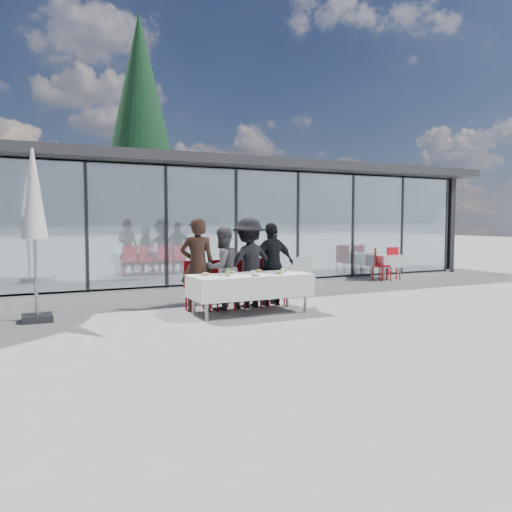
{
  "coord_description": "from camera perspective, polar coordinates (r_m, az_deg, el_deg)",
  "views": [
    {
      "loc": [
        -4.35,
        -8.48,
        1.75
      ],
      "look_at": [
        0.29,
        1.2,
        1.0
      ],
      "focal_mm": 35.0,
      "sensor_mm": 36.0,
      "label": 1
    }
  ],
  "objects": [
    {
      "name": "diner_chair_c",
      "position": [
        10.22,
        -0.99,
        -2.82
      ],
      "size": [
        0.44,
        0.44,
        0.97
      ],
      "color": "#BA0C12",
      "rests_on": "ground"
    },
    {
      "name": "plate_c",
      "position": [
        9.66,
        0.33,
        -1.79
      ],
      "size": [
        0.27,
        0.27,
        0.07
      ],
      "color": "white",
      "rests_on": "dining_table"
    },
    {
      "name": "juice_bottle",
      "position": [
        9.05,
        -3.25,
        -1.89
      ],
      "size": [
        0.06,
        0.06,
        0.14
      ],
      "primitive_type": "cylinder",
      "color": "#79AC47",
      "rests_on": "dining_table"
    },
    {
      "name": "diner_chair_a",
      "position": [
        9.81,
        -6.85,
        -3.13
      ],
      "size": [
        0.44,
        0.44,
        0.97
      ],
      "color": "#BA0C12",
      "rests_on": "ground"
    },
    {
      "name": "ground",
      "position": [
        9.69,
        1.55,
        -6.41
      ],
      "size": [
        90.0,
        90.0,
        0.0
      ],
      "primitive_type": "plane",
      "color": "gray",
      "rests_on": "ground"
    },
    {
      "name": "spare_chair_a",
      "position": [
        15.09,
        13.87,
        -0.72
      ],
      "size": [
        0.62,
        0.62,
        0.97
      ],
      "color": "#BA0C12",
      "rests_on": "ground"
    },
    {
      "name": "conifer_tree",
      "position": [
        22.42,
        -13.08,
        14.79
      ],
      "size": [
        4.0,
        4.0,
        10.5
      ],
      "color": "#382316",
      "rests_on": "ground"
    },
    {
      "name": "plate_b",
      "position": [
        9.45,
        -2.84,
        -1.93
      ],
      "size": [
        0.27,
        0.27,
        0.07
      ],
      "color": "white",
      "rests_on": "dining_table"
    },
    {
      "name": "drinking_glasses",
      "position": [
        9.29,
        0.83,
        -1.87
      ],
      "size": [
        0.75,
        0.19,
        0.1
      ],
      "color": "silver",
      "rests_on": "dining_table"
    },
    {
      "name": "folded_eyeglasses",
      "position": [
        9.12,
        -0.04,
        -2.25
      ],
      "size": [
        0.14,
        0.03,
        0.01
      ],
      "primitive_type": "cube",
      "color": "black",
      "rests_on": "dining_table"
    },
    {
      "name": "diner_b",
      "position": [
        9.89,
        -3.85,
        -1.42
      ],
      "size": [
        0.97,
        0.97,
        1.64
      ],
      "primitive_type": "imported",
      "rotation": [
        0.0,
        0.0,
        3.4
      ],
      "color": "#484848",
      "rests_on": "ground"
    },
    {
      "name": "plate_d",
      "position": [
        9.83,
        3.17,
        -1.7
      ],
      "size": [
        0.27,
        0.27,
        0.07
      ],
      "color": "white",
      "rests_on": "dining_table"
    },
    {
      "name": "spare_chair_b",
      "position": [
        15.58,
        15.06,
        -0.6
      ],
      "size": [
        0.45,
        0.45,
        0.97
      ],
      "color": "#BA0C12",
      "rests_on": "ground"
    },
    {
      "name": "diner_chair_b",
      "position": [
        9.99,
        -4.01,
        -2.98
      ],
      "size": [
        0.44,
        0.44,
        0.97
      ],
      "color": "#BA0C12",
      "rests_on": "ground"
    },
    {
      "name": "diner_a",
      "position": [
        9.7,
        -6.71,
        -1.02
      ],
      "size": [
        0.83,
        0.83,
        1.81
      ],
      "primitive_type": "imported",
      "rotation": [
        0.0,
        0.0,
        2.84
      ],
      "color": "black",
      "rests_on": "ground"
    },
    {
      "name": "diner_c",
      "position": [
        10.11,
        -0.8,
        -0.79
      ],
      "size": [
        1.32,
        1.32,
        1.81
      ],
      "primitive_type": "imported",
      "rotation": [
        0.0,
        0.0,
        3.28
      ],
      "color": "black",
      "rests_on": "ground"
    },
    {
      "name": "market_umbrella",
      "position": [
        9.43,
        -24.06,
        5.22
      ],
      "size": [
        0.5,
        0.5,
        3.0
      ],
      "color": "black",
      "rests_on": "ground"
    },
    {
      "name": "diner_chair_d",
      "position": [
        10.45,
        1.68,
        -2.66
      ],
      "size": [
        0.44,
        0.44,
        0.97
      ],
      "color": "#BA0C12",
      "rests_on": "ground"
    },
    {
      "name": "plate_extra",
      "position": [
        9.37,
        2.63,
        -1.98
      ],
      "size": [
        0.27,
        0.27,
        0.07
      ],
      "color": "white",
      "rests_on": "dining_table"
    },
    {
      "name": "dining_table",
      "position": [
        9.42,
        -0.66,
        -3.39
      ],
      "size": [
        2.26,
        0.96,
        0.75
      ],
      "color": "silver",
      "rests_on": "ground"
    },
    {
      "name": "diner_d",
      "position": [
        10.35,
        1.88,
        -0.94
      ],
      "size": [
        1.07,
        1.07,
        1.72
      ],
      "primitive_type": "imported",
      "rotation": [
        0.0,
        0.0,
        3.2
      ],
      "color": "black",
      "rests_on": "ground"
    },
    {
      "name": "treeline",
      "position": [
        36.56,
        -21.98,
        4.42
      ],
      "size": [
        62.5,
        2.0,
        4.4
      ],
      "color": "#183511",
      "rests_on": "ground"
    },
    {
      "name": "spare_table_right",
      "position": [
        15.54,
        14.6,
        -0.54
      ],
      "size": [
        0.86,
        0.86,
        0.74
      ],
      "color": "silver",
      "rests_on": "ground"
    },
    {
      "name": "lounger",
      "position": [
        14.1,
        5.28,
        -2.09
      ],
      "size": [
        1.11,
        1.46,
        0.72
      ],
      "color": "silver",
      "rests_on": "ground"
    },
    {
      "name": "plate_a",
      "position": [
        9.15,
        -5.79,
        -2.14
      ],
      "size": [
        0.27,
        0.27,
        0.07
      ],
      "color": "white",
      "rests_on": "dining_table"
    },
    {
      "name": "pavilion",
      "position": [
        17.82,
        -4.72,
        5.26
      ],
      "size": [
        14.8,
        8.8,
        3.44
      ],
      "color": "gray",
      "rests_on": "ground"
    }
  ]
}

